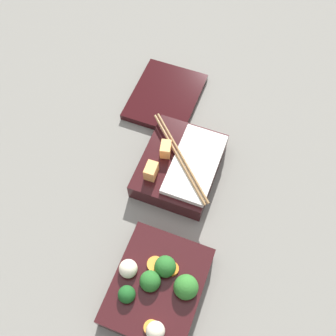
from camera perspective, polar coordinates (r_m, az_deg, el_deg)
ground_plane at (r=0.76m, az=-0.53°, el=-8.92°), size 3.00×3.00×0.00m
bento_tray_vegetable at (r=0.70m, az=-1.47°, el=-16.81°), size 0.18×0.15×0.07m
bento_tray_rice at (r=0.79m, az=1.89°, el=0.38°), size 0.18×0.17×0.07m
bento_lid at (r=0.91m, az=-0.37°, el=10.32°), size 0.18×0.15×0.02m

